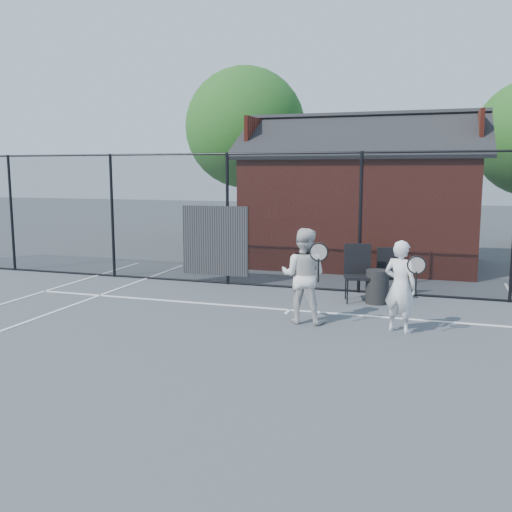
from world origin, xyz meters
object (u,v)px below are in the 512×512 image
(waste_bin, at_px, (377,287))
(chair_left, at_px, (358,274))
(player_front, at_px, (400,286))
(clubhouse, at_px, (362,207))
(chair_right, at_px, (390,274))
(player_back, at_px, (303,276))

(waste_bin, bearing_deg, chair_left, 180.00)
(player_front, bearing_deg, clubhouse, 102.72)
(chair_right, relative_size, waste_bin, 1.52)
(clubhouse, distance_m, player_back, 6.81)
(chair_right, bearing_deg, clubhouse, 90.91)
(clubhouse, relative_size, player_front, 4.33)
(player_back, xyz_separation_m, chair_right, (1.25, 2.36, -0.31))
(chair_left, bearing_deg, player_back, -123.47)
(clubhouse, height_order, waste_bin, clubhouse)
(clubhouse, bearing_deg, chair_left, -82.91)
(player_back, distance_m, chair_right, 2.69)
(player_front, relative_size, waste_bin, 2.27)
(clubhouse, height_order, player_front, clubhouse)
(clubhouse, bearing_deg, player_front, -77.28)
(player_front, height_order, player_back, player_back)
(player_back, bearing_deg, clubhouse, 89.43)
(player_back, bearing_deg, chair_right, 62.05)
(chair_right, bearing_deg, waste_bin, -125.64)
(player_back, relative_size, chair_right, 1.62)
(chair_left, height_order, waste_bin, chair_left)
(player_front, distance_m, player_back, 1.62)
(player_front, height_order, chair_left, player_front)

